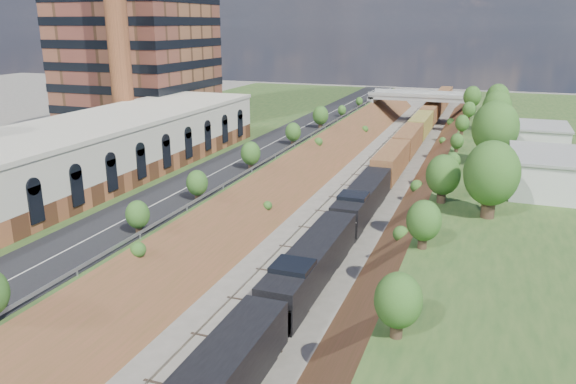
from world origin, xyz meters
TOP-DOWN VIEW (x-y plane):
  - platform_left at (-33.00, 60.00)m, footprint 44.00×180.00m
  - embankment_left at (-11.00, 60.00)m, footprint 10.00×180.00m
  - embankment_right at (11.00, 60.00)m, footprint 10.00×180.00m
  - rail_left_track at (-2.60, 60.00)m, footprint 1.58×180.00m
  - rail_right_track at (2.60, 60.00)m, footprint 1.58×180.00m
  - road at (-15.50, 60.00)m, footprint 8.00×180.00m
  - guardrail at (-11.40, 59.80)m, footprint 0.10×171.00m
  - commercial_building at (-28.00, 38.00)m, footprint 14.30×62.30m
  - smokestack at (-36.00, 56.00)m, footprint 3.20×3.20m
  - overpass at (0.00, 122.00)m, footprint 24.50×8.30m
  - white_building_near at (23.50, 52.00)m, footprint 9.00×12.00m
  - white_building_far at (23.00, 74.00)m, footprint 8.00×10.00m
  - tree_right_large at (17.00, 40.00)m, footprint 5.25×5.25m
  - tree_left_crest at (-11.80, 20.00)m, footprint 2.45×2.45m
  - freight_train at (2.60, 84.13)m, footprint 3.24×164.48m

SIDE VIEW (x-z plane):
  - embankment_left at x=-11.00m, z-range -5.00..5.00m
  - embankment_right at x=11.00m, z-range -5.00..5.00m
  - rail_left_track at x=-2.60m, z-range 0.00..0.18m
  - rail_right_track at x=2.60m, z-range 0.00..0.18m
  - platform_left at x=-33.00m, z-range 0.00..5.00m
  - freight_train at x=2.60m, z-range 0.33..5.12m
  - overpass at x=0.00m, z-range 1.22..8.62m
  - road at x=-15.50m, z-range 5.00..5.10m
  - guardrail at x=-11.40m, z-range 5.20..5.90m
  - white_building_far at x=23.00m, z-range 5.00..8.60m
  - white_building_near at x=23.50m, z-range 5.00..9.00m
  - tree_left_crest at x=-11.80m, z-range 5.26..8.82m
  - commercial_building at x=-28.00m, z-range 5.01..12.01m
  - tree_right_large at x=17.00m, z-range 5.58..13.19m
  - smokestack at x=-36.00m, z-range 5.00..45.00m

